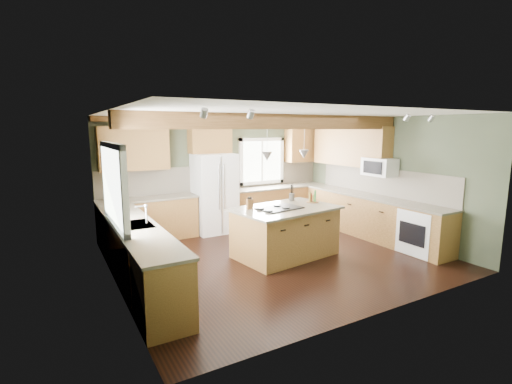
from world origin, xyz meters
TOP-DOWN VIEW (x-y plane):
  - floor at (0.00, 0.00)m, footprint 5.60×5.60m
  - ceiling at (0.00, 0.00)m, footprint 5.60×5.60m
  - wall_back at (0.00, 2.50)m, footprint 5.60×0.00m
  - wall_left at (-2.80, 0.00)m, footprint 0.00×5.00m
  - wall_right at (2.80, 0.00)m, footprint 0.00×5.00m
  - ceiling_beam at (0.00, -0.05)m, footprint 5.55×0.26m
  - soffit_trim at (0.00, 2.40)m, footprint 5.55×0.20m
  - backsplash_back at (0.00, 2.48)m, footprint 5.58×0.03m
  - backsplash_right at (2.78, 0.05)m, footprint 0.03×3.70m
  - base_cab_back_left at (-1.79, 2.20)m, footprint 2.02×0.60m
  - counter_back_left at (-1.79, 2.20)m, footprint 2.06×0.64m
  - base_cab_back_right at (1.49, 2.20)m, footprint 2.62×0.60m
  - counter_back_right at (1.49, 2.20)m, footprint 2.66×0.64m
  - base_cab_left at (-2.50, 0.05)m, footprint 0.60×3.70m
  - counter_left at (-2.50, 0.05)m, footprint 0.64×3.74m
  - base_cab_right at (2.50, 0.05)m, footprint 0.60×3.70m
  - counter_right at (2.50, 0.05)m, footprint 0.64×3.74m
  - upper_cab_back_left at (-1.99, 2.33)m, footprint 1.40×0.35m
  - upper_cab_over_fridge at (-0.30, 2.33)m, footprint 0.96×0.35m
  - upper_cab_right at (2.62, 0.90)m, footprint 0.35×2.20m
  - upper_cab_back_corner at (2.30, 2.33)m, footprint 0.90×0.35m
  - window_left at (-2.78, 0.05)m, footprint 0.04×1.60m
  - window_back at (1.15, 2.48)m, footprint 1.10×0.04m
  - sink at (-2.50, 0.05)m, footprint 0.50×0.65m
  - faucet at (-2.32, 0.05)m, footprint 0.02×0.02m
  - dishwasher at (-2.49, -1.25)m, footprint 0.60×0.60m
  - oven at (2.49, -1.25)m, footprint 0.60×0.72m
  - microwave at (2.58, -0.05)m, footprint 0.40×0.70m
  - pendant_left at (-0.26, -0.11)m, footprint 0.18×0.18m
  - pendant_right at (0.62, 0.01)m, footprint 0.18×0.18m
  - refrigerator at (-0.30, 2.12)m, footprint 0.90×0.74m
  - island at (0.18, -0.05)m, footprint 1.92×1.32m
  - island_top at (0.18, -0.05)m, footprint 2.05×1.46m
  - cooktop at (0.03, -0.07)m, footprint 0.84×0.62m
  - knife_block at (-0.45, 0.17)m, footprint 0.11×0.08m
  - utensil_crock at (0.67, 0.45)m, footprint 0.12×0.12m
  - bottle_tray at (0.92, 0.10)m, footprint 0.25×0.25m

SIDE VIEW (x-z plane):
  - floor at x=0.00m, z-range 0.00..0.00m
  - dishwasher at x=-2.49m, z-range 0.01..0.85m
  - oven at x=2.49m, z-range 0.01..0.85m
  - base_cab_back_left at x=-1.79m, z-range 0.00..0.88m
  - base_cab_back_right at x=1.49m, z-range 0.00..0.88m
  - base_cab_left at x=-2.50m, z-range 0.00..0.88m
  - base_cab_right at x=2.50m, z-range 0.00..0.88m
  - island at x=0.18m, z-range 0.00..0.88m
  - counter_back_left at x=-1.79m, z-range 0.88..0.92m
  - counter_back_right at x=1.49m, z-range 0.88..0.92m
  - counter_left at x=-2.50m, z-range 0.88..0.92m
  - counter_right at x=2.50m, z-range 0.88..0.92m
  - refrigerator at x=-0.30m, z-range 0.00..1.80m
  - island_top at x=0.18m, z-range 0.88..0.92m
  - sink at x=-2.50m, z-range 0.89..0.92m
  - cooktop at x=0.03m, z-range 0.92..0.94m
  - utensil_crock at x=0.67m, z-range 0.92..1.07m
  - knife_block at x=-0.45m, z-range 0.92..1.10m
  - bottle_tray at x=0.92m, z-range 0.92..1.14m
  - faucet at x=-2.32m, z-range 0.91..1.19m
  - backsplash_back at x=0.00m, z-range 0.92..1.50m
  - backsplash_right at x=2.78m, z-range 0.92..1.50m
  - wall_back at x=0.00m, z-range -1.50..4.10m
  - wall_left at x=-2.80m, z-range -1.20..3.80m
  - wall_right at x=2.80m, z-range -1.20..3.80m
  - window_back at x=1.15m, z-range 1.05..2.05m
  - window_left at x=-2.78m, z-range 1.02..2.08m
  - microwave at x=2.58m, z-range 1.36..1.74m
  - pendant_left at x=-0.26m, z-range 1.80..1.96m
  - pendant_right at x=0.62m, z-range 1.80..1.96m
  - upper_cab_back_left at x=-1.99m, z-range 1.50..2.40m
  - upper_cab_right at x=2.62m, z-range 1.50..2.40m
  - upper_cab_back_corner at x=2.30m, z-range 1.50..2.40m
  - upper_cab_over_fridge at x=-0.30m, z-range 1.80..2.50m
  - ceiling_beam at x=0.00m, z-range 2.34..2.60m
  - soffit_trim at x=0.00m, z-range 2.49..2.59m
  - ceiling at x=0.00m, z-range 2.60..2.60m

